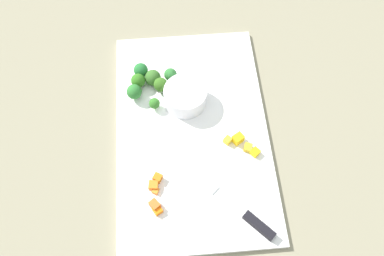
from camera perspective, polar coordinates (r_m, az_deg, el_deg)
The scene contains 20 objects.
ground_plane at distance 0.96m, azimuth 0.00°, elevation -0.62°, with size 4.00×4.00×0.00m, color gray.
cutting_board at distance 0.96m, azimuth 0.00°, elevation -0.45°, with size 0.56×0.34×0.01m, color white.
prep_bowl at distance 0.97m, azimuth -0.92°, elevation 4.38°, with size 0.10×0.10×0.05m, color white.
chef_knife at distance 0.88m, azimuth 5.80°, elevation -10.50°, with size 0.24×0.22×0.02m.
carrot_dice_0 at distance 0.88m, azimuth -5.14°, elevation -10.44°, with size 0.02×0.02×0.02m, color orange.
carrot_dice_1 at distance 0.89m, azimuth -5.31°, elevation -7.83°, with size 0.02×0.02×0.01m, color orange.
carrot_dice_2 at distance 0.88m, azimuth -4.76°, elevation -11.14°, with size 0.02×0.02×0.01m, color orange.
carrot_dice_3 at distance 0.89m, azimuth -5.02°, elevation -8.57°, with size 0.01×0.01×0.01m, color orange.
carrot_dice_4 at distance 0.90m, azimuth -4.72°, elevation -6.82°, with size 0.02×0.02×0.02m, color orange.
pepper_dice_0 at distance 0.93m, azimuth 8.64°, elevation -3.30°, with size 0.02×0.02×0.01m, color yellow.
pepper_dice_1 at distance 0.93m, azimuth 7.68°, elevation -2.68°, with size 0.02×0.02×0.01m, color yellow.
pepper_dice_2 at distance 0.93m, azimuth 4.90°, elevation -1.69°, with size 0.01×0.01×0.02m, color yellow.
pepper_dice_3 at distance 0.94m, azimuth 6.32°, elevation -1.47°, with size 0.02×0.02×0.02m, color yellow.
broccoli_floret_0 at distance 0.99m, azimuth -7.92°, elevation 4.92°, with size 0.04×0.04×0.04m.
broccoli_floret_1 at distance 1.01m, azimuth -2.97°, elevation 7.32°, with size 0.03×0.03×0.03m.
broccoli_floret_2 at distance 1.01m, azimuth -7.38°, elevation 6.44°, with size 0.03×0.03×0.04m.
broccoli_floret_3 at distance 1.01m, azimuth -5.39°, elevation 6.87°, with size 0.04×0.04×0.04m.
broccoli_floret_4 at distance 1.02m, azimuth -7.02°, elevation 7.85°, with size 0.03×0.03×0.04m.
broccoli_floret_5 at distance 0.97m, azimuth -5.17°, elevation 3.36°, with size 0.03×0.03×0.03m.
broccoli_floret_6 at distance 0.99m, azimuth -4.32°, elevation 5.94°, with size 0.03×0.03×0.04m.
Camera 1 is at (0.44, -0.04, 0.85)m, focal length 38.92 mm.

